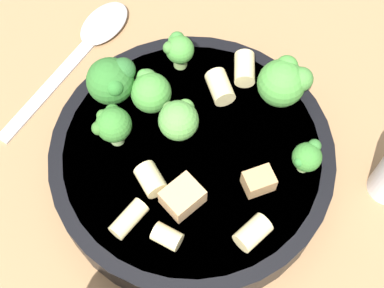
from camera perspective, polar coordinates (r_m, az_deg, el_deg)
ground_plane at (r=0.45m, az=-0.00°, el=-2.77°), size 2.00×2.00×0.00m
pasta_bowl at (r=0.43m, az=-0.00°, el=-1.57°), size 0.22×0.22×0.04m
broccoli_floret_0 at (r=0.40m, az=-8.45°, el=2.06°), size 0.03×0.03×0.04m
broccoli_floret_1 at (r=0.40m, az=-1.48°, el=2.62°), size 0.03×0.03×0.04m
broccoli_floret_2 at (r=0.42m, az=-4.47°, el=5.69°), size 0.03×0.03×0.04m
broccoli_floret_3 at (r=0.43m, az=9.76°, el=6.58°), size 0.04×0.04×0.04m
broccoli_floret_4 at (r=0.44m, az=-1.44°, el=10.12°), size 0.03×0.02×0.03m
broccoli_floret_5 at (r=0.42m, az=-8.53°, el=6.75°), size 0.04×0.04×0.05m
broccoli_floret_6 at (r=0.40m, az=12.17°, el=-1.36°), size 0.02×0.03×0.03m
rigatoni_0 at (r=0.45m, az=6.08°, el=7.80°), size 0.03×0.03×0.02m
rigatoni_1 at (r=0.39m, az=-6.76°, el=-7.93°), size 0.02×0.03×0.01m
rigatoni_2 at (r=0.38m, az=-2.68°, el=-9.83°), size 0.02×0.01×0.01m
rigatoni_3 at (r=0.40m, az=-4.42°, el=-3.79°), size 0.03×0.03×0.02m
rigatoni_4 at (r=0.38m, az=6.50°, el=-9.39°), size 0.02×0.03×0.02m
rigatoni_5 at (r=0.44m, az=3.01°, el=6.10°), size 0.03×0.03×0.02m
chicken_chunk_0 at (r=0.40m, az=7.14°, el=-3.94°), size 0.03×0.03×0.02m
chicken_chunk_1 at (r=0.39m, az=-1.02°, el=-5.68°), size 0.03×0.03×0.02m
spoon at (r=0.53m, az=-10.91°, el=10.79°), size 0.04×0.18×0.01m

